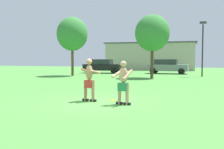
% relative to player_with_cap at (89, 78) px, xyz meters
% --- Properties ---
extents(ground_plane, '(80.00, 80.00, 0.00)m').
position_rel_player_with_cap_xyz_m(ground_plane, '(0.34, -0.05, -0.94)').
color(ground_plane, '#4C8E3D').
extents(player_with_cap, '(0.72, 0.67, 1.71)m').
position_rel_player_with_cap_xyz_m(player_with_cap, '(0.00, 0.00, 0.00)').
color(player_with_cap, black).
rests_on(player_with_cap, ground_plane).
extents(player_in_green, '(0.74, 0.64, 1.62)m').
position_rel_player_with_cap_xyz_m(player_in_green, '(1.49, -0.38, -0.09)').
color(player_in_green, black).
rests_on(player_in_green, ground_plane).
extents(frisbee, '(0.24, 0.24, 0.03)m').
position_rel_player_with_cap_xyz_m(frisbee, '(0.87, 0.37, -0.93)').
color(frisbee, yellow).
rests_on(frisbee, ground_plane).
extents(car_gray_near_post, '(4.39, 2.22, 1.58)m').
position_rel_player_with_cap_xyz_m(car_gray_near_post, '(1.50, 19.90, -0.11)').
color(car_gray_near_post, slate).
rests_on(car_gray_near_post, ground_plane).
extents(car_black_mid_lot, '(4.33, 2.08, 1.58)m').
position_rel_player_with_cap_xyz_m(car_black_mid_lot, '(-5.72, 19.02, -0.11)').
color(car_black_mid_lot, black).
rests_on(car_black_mid_lot, ground_plane).
extents(lamp_post, '(0.60, 0.24, 5.05)m').
position_rel_player_with_cap_xyz_m(lamp_post, '(4.96, 15.98, 2.21)').
color(lamp_post, black).
rests_on(lamp_post, ground_plane).
extents(outbuilding_behind_lot, '(12.95, 4.33, 3.96)m').
position_rel_player_with_cap_xyz_m(outbuilding_behind_lot, '(-1.67, 29.03, 1.05)').
color(outbuilding_behind_lot, '#B2A893').
rests_on(outbuilding_behind_lot, ground_plane).
extents(tree_right_field, '(2.96, 2.96, 5.43)m').
position_rel_player_with_cap_xyz_m(tree_right_field, '(0.72, 13.11, 2.91)').
color(tree_right_field, '#4C3823').
rests_on(tree_right_field, ground_plane).
extents(tree_behind_players, '(2.96, 2.96, 5.65)m').
position_rel_player_with_cap_xyz_m(tree_behind_players, '(-7.05, 13.78, 3.08)').
color(tree_behind_players, brown).
rests_on(tree_behind_players, ground_plane).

